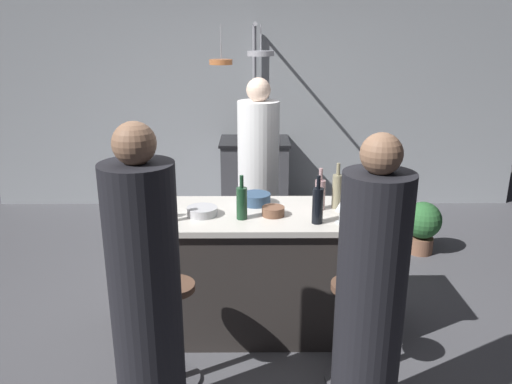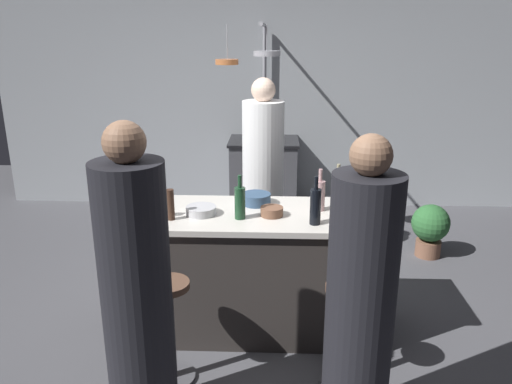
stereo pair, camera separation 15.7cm
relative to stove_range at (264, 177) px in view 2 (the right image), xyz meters
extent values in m
plane|color=#4C4C51|center=(0.00, -2.45, -0.45)|extent=(9.00, 9.00, 0.00)
cube|color=#9EA3A8|center=(0.00, 0.40, 0.85)|extent=(6.40, 0.16, 2.60)
cube|color=#332D2B|center=(0.00, -2.45, -0.02)|extent=(1.72, 0.66, 0.86)
cube|color=beige|center=(0.00, -2.45, 0.43)|extent=(1.80, 0.72, 0.04)
cube|color=#47474C|center=(0.00, 0.00, -0.02)|extent=(0.76, 0.60, 0.86)
cube|color=black|center=(0.00, 0.00, 0.43)|extent=(0.80, 0.64, 0.03)
cylinder|color=white|center=(0.03, -1.41, 0.32)|extent=(0.36, 0.36, 1.53)
sphere|color=beige|center=(0.03, -1.41, 1.17)|extent=(0.21, 0.21, 0.21)
cylinder|color=#4C4C51|center=(-0.49, -3.07, -0.43)|extent=(0.28, 0.28, 0.02)
cylinder|color=#4C4C51|center=(-0.49, -3.07, -0.11)|extent=(0.06, 0.06, 0.62)
cylinder|color=brown|center=(-0.49, -3.07, 0.21)|extent=(0.26, 0.26, 0.04)
cylinder|color=black|center=(-0.57, -3.46, 0.31)|extent=(0.36, 0.36, 1.52)
sphere|color=#8C664C|center=(-0.57, -3.46, 1.16)|extent=(0.21, 0.21, 0.21)
cylinder|color=#4C4C51|center=(0.57, -3.07, -0.43)|extent=(0.28, 0.28, 0.02)
cylinder|color=#4C4C51|center=(0.57, -3.07, -0.11)|extent=(0.06, 0.06, 0.62)
cylinder|color=brown|center=(0.57, -3.07, 0.21)|extent=(0.26, 0.26, 0.04)
cylinder|color=black|center=(0.57, -3.46, 0.29)|extent=(0.35, 0.35, 1.47)
sphere|color=#8C664C|center=(0.57, -3.46, 1.11)|extent=(0.20, 0.20, 0.20)
cylinder|color=gray|center=(0.00, 0.25, 0.63)|extent=(0.04, 0.04, 2.15)
cylinder|color=gray|center=(0.00, -0.51, 1.70)|extent=(0.04, 1.52, 0.04)
cylinder|color=#B26638|center=(-0.30, -1.17, 1.39)|extent=(0.20, 0.20, 0.04)
cylinder|color=gray|center=(-0.30, -1.12, 1.55)|extent=(0.01, 0.01, 0.32)
cylinder|color=gray|center=(0.05, -1.10, 1.46)|extent=(0.24, 0.24, 0.04)
cylinder|color=gray|center=(0.05, -1.12, 1.58)|extent=(0.01, 0.01, 0.25)
cylinder|color=brown|center=(1.63, -1.16, -0.37)|extent=(0.24, 0.24, 0.16)
sphere|color=#2D6633|center=(1.63, -1.16, -0.11)|extent=(0.36, 0.36, 0.36)
cylinder|color=#382319|center=(-0.55, -2.61, 0.56)|extent=(0.05, 0.05, 0.21)
cylinder|color=#B78C8E|center=(0.45, -2.39, 0.56)|extent=(0.07, 0.07, 0.21)
cylinder|color=#B78C8E|center=(0.45, -2.39, 0.71)|extent=(0.03, 0.03, 0.08)
cylinder|color=#193D23|center=(-0.10, -2.57, 0.56)|extent=(0.07, 0.07, 0.22)
cylinder|color=#193D23|center=(-0.10, -2.57, 0.71)|extent=(0.03, 0.03, 0.08)
cylinder|color=gray|center=(0.57, -2.36, 0.57)|extent=(0.07, 0.07, 0.24)
cylinder|color=gray|center=(0.57, -2.36, 0.74)|extent=(0.03, 0.03, 0.08)
cylinder|color=black|center=(0.40, -2.65, 0.57)|extent=(0.07, 0.07, 0.24)
cylinder|color=black|center=(0.40, -2.65, 0.73)|extent=(0.03, 0.03, 0.08)
cylinder|color=silver|center=(0.66, -2.44, 0.46)|extent=(0.06, 0.06, 0.01)
cylinder|color=silver|center=(0.66, -2.44, 0.50)|extent=(0.01, 0.01, 0.07)
cone|color=silver|center=(0.66, -2.44, 0.57)|extent=(0.07, 0.07, 0.06)
cylinder|color=silver|center=(-0.60, -2.54, 0.46)|extent=(0.06, 0.06, 0.01)
cylinder|color=silver|center=(-0.60, -2.54, 0.50)|extent=(0.01, 0.01, 0.07)
cone|color=silver|center=(-0.60, -2.54, 0.57)|extent=(0.07, 0.07, 0.06)
cylinder|color=silver|center=(0.55, -2.65, 0.46)|extent=(0.06, 0.06, 0.01)
cylinder|color=silver|center=(0.55, -2.65, 0.50)|extent=(0.01, 0.01, 0.07)
cone|color=silver|center=(0.55, -2.65, 0.57)|extent=(0.07, 0.07, 0.06)
cylinder|color=#B7B7BC|center=(-0.37, -2.50, 0.48)|extent=(0.21, 0.21, 0.06)
cylinder|color=brown|center=(0.12, -2.51, 0.48)|extent=(0.15, 0.15, 0.06)
cylinder|color=#334C6B|center=(0.00, -2.27, 0.49)|extent=(0.21, 0.21, 0.08)
camera|label=1|loc=(-0.02, -5.74, 1.66)|focal=35.52mm
camera|label=2|loc=(0.13, -5.73, 1.66)|focal=35.52mm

